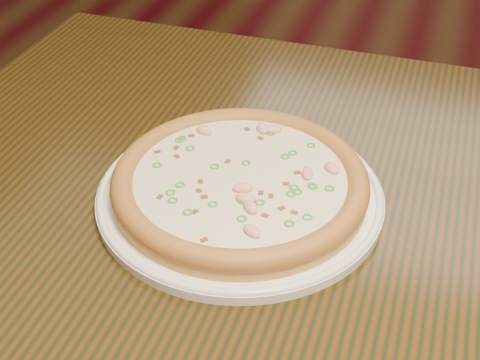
% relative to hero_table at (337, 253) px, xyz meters
% --- Properties ---
extents(ground, '(9.00, 9.00, 0.00)m').
position_rel_hero_table_xyz_m(ground, '(-0.27, 0.65, -0.65)').
color(ground, black).
extents(hero_table, '(1.20, 0.80, 0.75)m').
position_rel_hero_table_xyz_m(hero_table, '(0.00, 0.00, 0.00)').
color(hero_table, black).
rests_on(hero_table, ground).
extents(plate, '(0.35, 0.35, 0.02)m').
position_rel_hero_table_xyz_m(plate, '(-0.12, -0.05, 0.11)').
color(plate, white).
rests_on(plate, hero_table).
extents(pizza, '(0.31, 0.31, 0.03)m').
position_rel_hero_table_xyz_m(pizza, '(-0.12, -0.05, 0.13)').
color(pizza, tan).
rests_on(pizza, plate).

